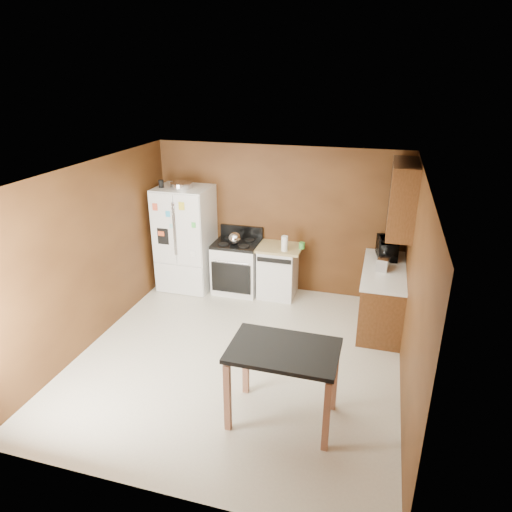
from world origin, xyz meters
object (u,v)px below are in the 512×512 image
at_px(roasting_pan, 181,185).
at_px(paper_towel, 285,244).
at_px(green_canister, 302,245).
at_px(gas_range, 237,266).
at_px(microwave, 387,249).
at_px(island, 283,360).
at_px(toaster, 384,263).
at_px(dishwasher, 278,271).
at_px(refrigerator, 186,238).
at_px(pen_cup, 161,184).
at_px(kettle, 235,238).

xyz_separation_m(roasting_pan, paper_towel, (1.76, -0.03, -0.83)).
bearing_deg(green_canister, gas_range, -178.07).
distance_m(paper_towel, green_canister, 0.31).
xyz_separation_m(microwave, island, (-0.98, -2.91, -0.28)).
bearing_deg(island, paper_towel, 102.34).
distance_m(toaster, island, 2.60).
bearing_deg(dishwasher, toaster, -17.09).
relative_size(green_canister, toaster, 0.42).
relative_size(refrigerator, island, 1.56).
bearing_deg(green_canister, refrigerator, -177.22).
height_order(toaster, island, toaster).
bearing_deg(microwave, pen_cup, 82.96).
xyz_separation_m(roasting_pan, microwave, (3.35, 0.10, -0.81)).
bearing_deg(pen_cup, paper_towel, 0.94).
relative_size(refrigerator, dishwasher, 2.02).
xyz_separation_m(kettle, dishwasher, (0.72, 0.13, -0.55)).
distance_m(microwave, island, 3.08).
height_order(roasting_pan, dishwasher, roasting_pan).
bearing_deg(pen_cup, kettle, 3.07).
distance_m(gas_range, island, 3.27).
bearing_deg(microwave, refrigerator, 81.38).
bearing_deg(pen_cup, gas_range, 7.76).
bearing_deg(microwave, kettle, 82.74).
bearing_deg(toaster, paper_towel, 177.92).
relative_size(gas_range, dishwasher, 1.24).
height_order(toaster, dishwasher, toaster).
bearing_deg(toaster, microwave, 97.00).
xyz_separation_m(microwave, refrigerator, (-3.35, -0.06, -0.14)).
height_order(dishwasher, island, island).
bearing_deg(island, green_canister, 96.85).
bearing_deg(refrigerator, pen_cup, -161.79).
xyz_separation_m(dishwasher, island, (0.74, -2.93, 0.31)).
bearing_deg(pen_cup, roasting_pan, 11.57).
bearing_deg(island, toaster, 68.58).
height_order(pen_cup, paper_towel, pen_cup).
relative_size(green_canister, gas_range, 0.10).
bearing_deg(gas_range, roasting_pan, -173.66).
relative_size(toaster, dishwasher, 0.28).
distance_m(pen_cup, paper_towel, 2.26).
bearing_deg(dishwasher, gas_range, -178.06).
height_order(paper_towel, island, paper_towel).
distance_m(pen_cup, gas_range, 1.88).
distance_m(refrigerator, dishwasher, 1.69).
xyz_separation_m(pen_cup, microwave, (3.68, 0.17, -0.82)).
xyz_separation_m(gas_range, dishwasher, (0.72, 0.02, -0.01)).
height_order(microwave, refrigerator, refrigerator).
bearing_deg(toaster, dishwasher, 173.91).
height_order(green_canister, dishwasher, green_canister).
relative_size(roasting_pan, gas_range, 0.34).
bearing_deg(gas_range, refrigerator, -176.19).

